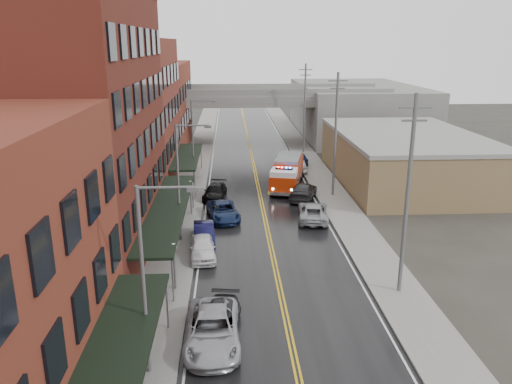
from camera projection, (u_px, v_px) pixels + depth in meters
name	position (u px, v px, depth m)	size (l,w,h in m)	color
road	(264.00, 214.00, 44.34)	(11.00, 160.00, 0.02)	black
sidewalk_left	(181.00, 214.00, 43.94)	(3.00, 160.00, 0.15)	slate
sidewalk_right	(345.00, 212.00, 44.70)	(3.00, 160.00, 0.15)	slate
curb_left	(200.00, 214.00, 44.03)	(0.30, 160.00, 0.15)	gray
curb_right	(327.00, 212.00, 44.62)	(0.30, 160.00, 0.15)	gray
brick_building_b	(79.00, 127.00, 34.37)	(9.00, 20.00, 18.00)	#4F1B15
brick_building_c	(129.00, 114.00, 51.54)	(9.00, 15.00, 15.00)	maroon
brick_building_far	(154.00, 108.00, 68.71)	(9.00, 20.00, 12.00)	maroon
tan_building	(405.00, 159.00, 54.02)	(14.00, 22.00, 5.00)	olive
right_far_block	(356.00, 109.00, 82.38)	(18.00, 30.00, 8.00)	slate
awning_0	(109.00, 374.00, 18.23)	(2.60, 16.00, 3.09)	black
awning_1	(168.00, 208.00, 36.40)	(2.60, 18.00, 3.09)	black
awning_2	(187.00, 156.00, 53.14)	(2.60, 13.00, 3.09)	black
globe_lamp_1	(174.00, 256.00, 29.96)	(0.44, 0.44, 3.12)	#59595B
globe_lamp_2	(191.00, 190.00, 43.35)	(0.44, 0.44, 3.12)	#59595B
street_lamp_0	(148.00, 271.00, 21.47)	(2.64, 0.22, 9.00)	#59595B
street_lamp_1	(181.00, 176.00, 36.77)	(2.64, 0.22, 9.00)	#59595B
street_lamp_2	(195.00, 137.00, 52.08)	(2.64, 0.22, 9.00)	#59595B
utility_pole_0	(408.00, 194.00, 28.56)	(1.80, 0.24, 12.00)	#59595B
utility_pole_1	(335.00, 133.00, 47.69)	(1.80, 0.24, 12.00)	#59595B
utility_pole_2	(305.00, 107.00, 66.81)	(1.80, 0.24, 12.00)	#59595B
overpass	(249.00, 104.00, 73.23)	(40.00, 10.00, 7.50)	slate
fire_truck	(287.00, 172.00, 51.87)	(4.83, 8.83, 3.08)	#AF2708
parked_car_left_2	(212.00, 330.00, 24.97)	(2.70, 5.87, 1.63)	#A7A9AF
parked_car_left_3	(220.00, 320.00, 26.08)	(1.88, 4.63, 1.34)	black
parked_car_left_4	(203.00, 247.00, 35.16)	(1.78, 4.43, 1.51)	white
parked_car_left_5	(204.00, 233.00, 37.84)	(1.52, 4.37, 1.44)	#0F0E34
parked_car_left_6	(223.00, 211.00, 42.80)	(2.42, 5.24, 1.46)	#122146
parked_car_left_7	(215.00, 192.00, 48.51)	(1.93, 4.75, 1.38)	black
parked_car_right_0	(313.00, 212.00, 42.62)	(2.47, 5.35, 1.49)	#999CA0
parked_car_right_1	(303.00, 191.00, 48.35)	(2.20, 5.42, 1.57)	#2B2B2E
parked_car_right_2	(297.00, 164.00, 58.83)	(1.98, 4.92, 1.68)	white
parked_car_right_3	(294.00, 159.00, 61.79)	(1.70, 4.88, 1.61)	black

